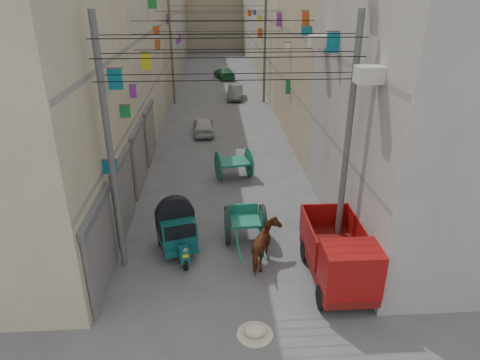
{
  "coord_description": "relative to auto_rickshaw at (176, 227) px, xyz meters",
  "views": [
    {
      "loc": [
        -0.47,
        -6.21,
        8.49
      ],
      "look_at": [
        0.32,
        6.5,
        2.77
      ],
      "focal_mm": 32.0,
      "sensor_mm": 36.0,
      "label": 1
    }
  ],
  "objects": [
    {
      "name": "ac_units",
      "position": [
        5.53,
        0.98,
        6.49
      ],
      "size": [
        0.7,
        6.55,
        3.35
      ],
      "color": "#BBB7A8",
      "rests_on": "ground"
    },
    {
      "name": "building_row_left",
      "position": [
        -6.11,
        27.44,
        5.51
      ],
      "size": [
        8.0,
        62.0,
        14.0
      ],
      "color": "#BBAE8D",
      "rests_on": "ground"
    },
    {
      "name": "horse",
      "position": [
        3.0,
        -1.01,
        -0.21
      ],
      "size": [
        1.3,
        1.9,
        1.47
      ],
      "primitive_type": "imported",
      "rotation": [
        0.0,
        0.0,
        2.82
      ],
      "color": "maroon",
      "rests_on": "ground"
    },
    {
      "name": "mini_truck",
      "position": [
        5.08,
        -2.46,
        0.03
      ],
      "size": [
        1.66,
        3.64,
        2.05
      ],
      "rotation": [
        0.0,
        0.0,
        -0.0
      ],
      "color": "black",
      "rests_on": "ground"
    },
    {
      "name": "end_cap_building",
      "position": [
        1.88,
        59.32,
        5.55
      ],
      "size": [
        22.0,
        10.0,
        13.0
      ],
      "primitive_type": "cube",
      "color": "tan",
      "rests_on": "ground"
    },
    {
      "name": "signboards",
      "position": [
        1.87,
        14.97,
        2.48
      ],
      "size": [
        8.22,
        40.52,
        5.67
      ],
      "color": "yellow",
      "rests_on": "ground"
    },
    {
      "name": "overhead_cables",
      "position": [
        1.88,
        7.72,
        5.82
      ],
      "size": [
        7.4,
        22.52,
        1.12
      ],
      "color": "black",
      "rests_on": "ground"
    },
    {
      "name": "feed_sack",
      "position": [
        2.36,
        -4.17,
        -0.79
      ],
      "size": [
        0.61,
        0.49,
        0.31
      ],
      "primitive_type": "ellipsoid",
      "color": "beige",
      "rests_on": "ground"
    },
    {
      "name": "tonga_cart",
      "position": [
        2.43,
        0.49,
        -0.22
      ],
      "size": [
        1.52,
        3.13,
        1.39
      ],
      "rotation": [
        0.0,
        0.0,
        0.04
      ],
      "color": "black",
      "rests_on": "ground"
    },
    {
      "name": "distant_car_green",
      "position": [
        2.58,
        31.61,
        -0.39
      ],
      "size": [
        2.32,
        4.05,
        1.11
      ],
      "primitive_type": "imported",
      "rotation": [
        0.0,
        0.0,
        3.36
      ],
      "color": "#22653A",
      "rests_on": "ground"
    },
    {
      "name": "building_row_right",
      "position": [
        9.88,
        27.44,
        5.51
      ],
      "size": [
        8.0,
        62.0,
        14.0
      ],
      "color": "#A09C95",
      "rests_on": "ground"
    },
    {
      "name": "shutters_left",
      "position": [
        -2.04,
        3.69,
        0.55
      ],
      "size": [
        0.18,
        14.4,
        2.88
      ],
      "color": "#47484C",
      "rests_on": "ground"
    },
    {
      "name": "second_cart",
      "position": [
        2.3,
        6.23,
        -0.18
      ],
      "size": [
        1.89,
        1.74,
        1.43
      ],
      "rotation": [
        0.0,
        0.0,
        0.21
      ],
      "color": "#16624C",
      "rests_on": "ground"
    },
    {
      "name": "distant_car_white",
      "position": [
        0.72,
        13.32,
        -0.41
      ],
      "size": [
        1.41,
        3.22,
        1.08
      ],
      "primitive_type": "imported",
      "rotation": [
        0.0,
        0.0,
        3.19
      ],
      "color": "#B8B8B8",
      "rests_on": "ground"
    },
    {
      "name": "auto_rickshaw",
      "position": [
        0.0,
        0.0,
        0.0
      ],
      "size": [
        1.72,
        2.37,
        1.61
      ],
      "rotation": [
        0.0,
        0.0,
        0.29
      ],
      "color": "black",
      "rests_on": "ground"
    },
    {
      "name": "utility_poles",
      "position": [
        1.88,
        10.32,
        3.05
      ],
      "size": [
        7.4,
        22.2,
        8.0
      ],
      "color": "#505052",
      "rests_on": "ground"
    },
    {
      "name": "distant_car_grey",
      "position": [
        3.22,
        22.63,
        -0.39
      ],
      "size": [
        1.52,
        3.46,
        1.11
      ],
      "primitive_type": "imported",
      "rotation": [
        0.0,
        0.0,
        -0.11
      ],
      "color": "#4F5451",
      "rests_on": "ground"
    }
  ]
}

